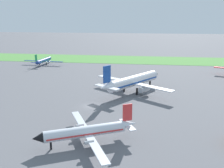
% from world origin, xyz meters
% --- Properties ---
extents(ground_plane, '(600.00, 600.00, 0.00)m').
position_xyz_m(ground_plane, '(0.00, 0.00, 0.00)').
color(ground_plane, slate).
extents(grass_taxiway_strip, '(360.00, 28.00, 0.08)m').
position_xyz_m(grass_taxiway_strip, '(0.00, 81.84, 0.04)').
color(grass_taxiway_strip, '#549342').
rests_on(grass_taxiway_strip, ground_plane).
extents(airplane_midfield_jet, '(26.36, 26.56, 10.88)m').
position_xyz_m(airplane_midfield_jet, '(11.18, 15.47, 3.92)').
color(airplane_midfield_jet, white).
rests_on(airplane_midfield_jet, ground_plane).
extents(airplane_foreground_turboprop, '(20.17, 23.19, 7.54)m').
position_xyz_m(airplane_foreground_turboprop, '(4.37, -22.44, 2.76)').
color(airplane_foreground_turboprop, silver).
rests_on(airplane_foreground_turboprop, ground_plane).
extents(airplane_taxiing_turboprop, '(21.39, 18.34, 6.41)m').
position_xyz_m(airplane_taxiing_turboprop, '(-37.42, 59.65, 2.34)').
color(airplane_taxiing_turboprop, navy).
rests_on(airplane_taxiing_turboprop, ground_plane).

